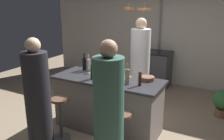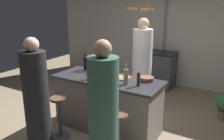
{
  "view_description": "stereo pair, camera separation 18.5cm",
  "coord_description": "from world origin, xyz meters",
  "views": [
    {
      "loc": [
        1.77,
        -3.17,
        2.09
      ],
      "look_at": [
        0.0,
        0.15,
        1.0
      ],
      "focal_mm": 37.98,
      "sensor_mm": 36.0,
      "label": 1
    },
    {
      "loc": [
        1.93,
        -3.08,
        2.09
      ],
      "look_at": [
        0.0,
        0.15,
        1.0
      ],
      "focal_mm": 37.98,
      "sensor_mm": 36.0,
      "label": 2
    }
  ],
  "objects": [
    {
      "name": "ground_plane",
      "position": [
        0.0,
        0.0,
        0.0
      ],
      "size": [
        9.0,
        9.0,
        0.0
      ],
      "primitive_type": "plane",
      "color": "gray"
    },
    {
      "name": "back_wall",
      "position": [
        0.0,
        2.85,
        1.3
      ],
      "size": [
        6.4,
        0.16,
        2.6
      ],
      "primitive_type": "cube",
      "color": "beige",
      "rests_on": "ground_plane"
    },
    {
      "name": "kitchen_island",
      "position": [
        0.0,
        0.0,
        0.45
      ],
      "size": [
        1.8,
        0.72,
        0.9
      ],
      "color": "slate",
      "rests_on": "ground_plane"
    },
    {
      "name": "stove_range",
      "position": [
        0.0,
        2.45,
        0.45
      ],
      "size": [
        0.8,
        0.64,
        0.89
      ],
      "color": "#47474C",
      "rests_on": "ground_plane"
    },
    {
      "name": "chef",
      "position": [
        0.14,
        1.06,
        0.84
      ],
      "size": [
        0.38,
        0.38,
        1.8
      ],
      "color": "white",
      "rests_on": "ground_plane"
    },
    {
      "name": "bar_stool_right",
      "position": [
        0.55,
        -0.62,
        0.38
      ],
      "size": [
        0.28,
        0.28,
        0.68
      ],
      "color": "#4C4C51",
      "rests_on": "ground_plane"
    },
    {
      "name": "guest_right",
      "position": [
        0.55,
        -0.97,
        0.79
      ],
      "size": [
        0.36,
        0.36,
        1.7
      ],
      "color": "#33594C",
      "rests_on": "ground_plane"
    },
    {
      "name": "bar_stool_left",
      "position": [
        -0.49,
        -0.62,
        0.38
      ],
      "size": [
        0.28,
        0.28,
        0.68
      ],
      "color": "#4C4C51",
      "rests_on": "ground_plane"
    },
    {
      "name": "guest_left",
      "position": [
        -0.53,
        -1.01,
        0.77
      ],
      "size": [
        0.35,
        0.35,
        1.65
      ],
      "color": "black",
      "rests_on": "ground_plane"
    },
    {
      "name": "overhead_pot_rack",
      "position": [
        -0.04,
        1.99,
        1.66
      ],
      "size": [
        0.59,
        1.45,
        2.17
      ],
      "color": "gray",
      "rests_on": "ground_plane"
    },
    {
      "name": "cutting_board",
      "position": [
        0.17,
        0.11,
        0.91
      ],
      "size": [
        0.32,
        0.22,
        0.02
      ],
      "primitive_type": "cube",
      "color": "#997047",
      "rests_on": "kitchen_island"
    },
    {
      "name": "pepper_mill",
      "position": [
        0.58,
        -0.08,
        1.01
      ],
      "size": [
        0.05,
        0.05,
        0.21
      ],
      "primitive_type": "cylinder",
      "color": "#382319",
      "rests_on": "kitchen_island"
    },
    {
      "name": "wine_bottle_white",
      "position": [
        0.4,
        -0.11,
        1.02
      ],
      "size": [
        0.07,
        0.07,
        0.32
      ],
      "color": "gray",
      "rests_on": "kitchen_island"
    },
    {
      "name": "wine_bottle_rose",
      "position": [
        -0.5,
        0.2,
        1.01
      ],
      "size": [
        0.07,
        0.07,
        0.3
      ],
      "color": "#B78C8E",
      "rests_on": "kitchen_island"
    },
    {
      "name": "wine_bottle_red",
      "position": [
        -0.19,
        -0.14,
        1.03
      ],
      "size": [
        0.07,
        0.07,
        0.33
      ],
      "color": "#143319",
      "rests_on": "kitchen_island"
    },
    {
      "name": "wine_bottle_dark",
      "position": [
        -0.6,
        0.22,
        1.02
      ],
      "size": [
        0.07,
        0.07,
        0.31
      ],
      "color": "black",
      "rests_on": "kitchen_island"
    },
    {
      "name": "wine_glass_near_left_guest",
      "position": [
        -0.41,
        0.11,
        1.01
      ],
      "size": [
        0.07,
        0.07,
        0.15
      ],
      "color": "silver",
      "rests_on": "kitchen_island"
    },
    {
      "name": "wine_glass_by_chef",
      "position": [
        -0.02,
        0.26,
        1.01
      ],
      "size": [
        0.07,
        0.07,
        0.15
      ],
      "color": "silver",
      "rests_on": "kitchen_island"
    },
    {
      "name": "mixing_bowl_wooden",
      "position": [
        0.6,
        0.2,
        0.93
      ],
      "size": [
        0.22,
        0.22,
        0.06
      ],
      "primitive_type": "cylinder",
      "color": "brown",
      "rests_on": "kitchen_island"
    },
    {
      "name": "mixing_bowl_blue",
      "position": [
        0.22,
        -0.22,
        0.94
      ],
      "size": [
        0.19,
        0.19,
        0.08
      ],
      "primitive_type": "cylinder",
      "color": "#334C6B",
      "rests_on": "kitchen_island"
    },
    {
      "name": "mixing_bowl_steel",
      "position": [
        -0.23,
        0.17,
        0.94
      ],
      "size": [
        0.18,
        0.18,
        0.08
      ],
      "primitive_type": "cylinder",
      "color": "#B7B7BC",
      "rests_on": "kitchen_island"
    }
  ]
}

